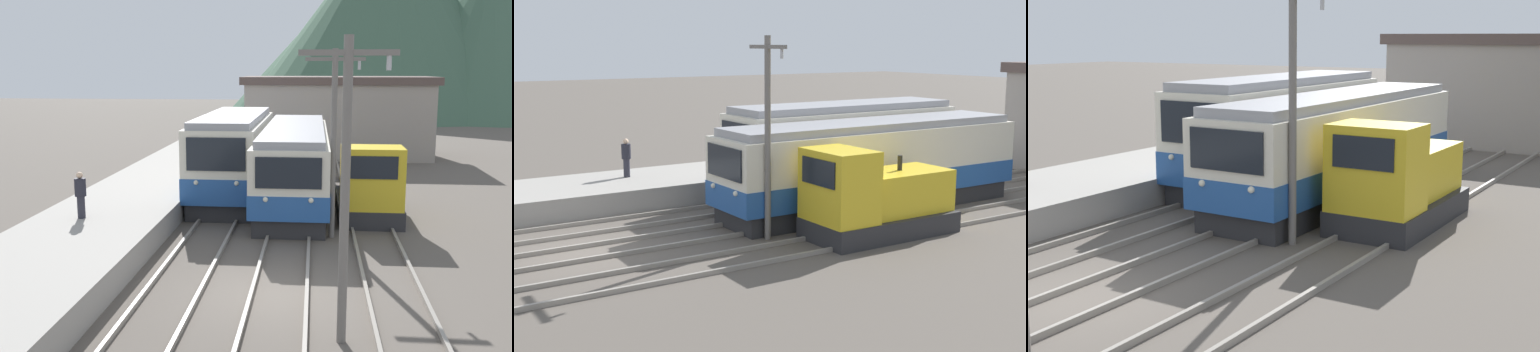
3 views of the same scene
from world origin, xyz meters
TOP-DOWN VIEW (x-y plane):
  - ground_plane at (0.00, 0.00)m, footprint 200.00×200.00m
  - platform_left at (-6.25, 0.00)m, footprint 4.50×54.00m
  - track_left at (-2.60, 0.00)m, footprint 1.54×60.00m
  - track_center at (0.20, 0.00)m, footprint 1.54×60.00m
  - track_right at (3.20, 0.00)m, footprint 1.54×60.00m
  - commuter_train_left at (-2.60, 12.00)m, footprint 2.84×10.26m
  - commuter_train_center at (0.20, 11.19)m, footprint 2.84×12.80m
  - shunting_locomotive at (3.20, 8.76)m, footprint 2.40×5.11m
  - catenary_mast_near at (1.71, -2.62)m, footprint 2.00×0.20m
  - catenary_mast_mid at (1.71, 5.60)m, footprint 2.00×0.20m
  - person_on_platform at (-6.74, 4.09)m, footprint 0.38×0.38m
  - station_building at (2.58, 26.00)m, footprint 12.60×6.30m
  - mountain_backdrop at (12.84, 69.87)m, footprint 51.50×50.76m

SIDE VIEW (x-z plane):
  - ground_plane at x=0.00m, z-range 0.00..0.00m
  - track_left at x=-2.60m, z-range 0.00..0.14m
  - track_center at x=0.20m, z-range 0.00..0.14m
  - track_right at x=3.20m, z-range 0.00..0.14m
  - platform_left at x=-6.25m, z-range 0.00..0.87m
  - shunting_locomotive at x=3.20m, z-range -0.29..2.71m
  - commuter_train_center at x=0.20m, z-range -0.11..3.29m
  - person_on_platform at x=-6.74m, z-range 0.93..2.51m
  - commuter_train_left at x=-2.60m, z-range -0.14..3.69m
  - station_building at x=2.58m, z-range 0.02..5.34m
  - catenary_mast_near at x=1.71m, z-range 0.31..6.82m
  - catenary_mast_mid at x=1.71m, z-range 0.31..6.82m
  - mountain_backdrop at x=12.84m, z-range -1.17..24.44m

